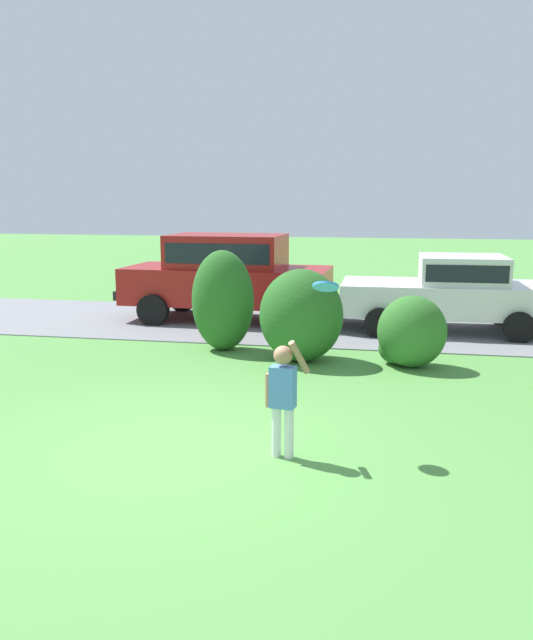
# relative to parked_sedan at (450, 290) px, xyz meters

# --- Properties ---
(ground_plane) EXTENTS (80.00, 80.00, 0.00)m
(ground_plane) POSITION_rel_parked_sedan_xyz_m (-3.36, -7.38, -0.85)
(ground_plane) COLOR #518E42
(driveway_strip) EXTENTS (28.00, 4.40, 0.02)m
(driveway_strip) POSITION_rel_parked_sedan_xyz_m (-3.36, 0.05, -0.84)
(driveway_strip) COLOR slate
(driveway_strip) RESTS_ON ground
(shrub_near_tree) EXTENTS (1.12, 0.91, 1.81)m
(shrub_near_tree) POSITION_rel_parked_sedan_xyz_m (-4.13, -2.58, 0.06)
(shrub_near_tree) COLOR #286023
(shrub_near_tree) RESTS_ON ground
(shrub_centre_left) EXTENTS (1.40, 1.26, 1.56)m
(shrub_centre_left) POSITION_rel_parked_sedan_xyz_m (-2.64, -3.13, -0.07)
(shrub_centre_left) COLOR #286023
(shrub_centre_left) RESTS_ON ground
(shrub_centre) EXTENTS (1.11, 0.91, 1.18)m
(shrub_centre) POSITION_rel_parked_sedan_xyz_m (-0.86, -3.17, -0.30)
(shrub_centre) COLOR #33702B
(shrub_centre) RESTS_ON ground
(parked_sedan) EXTENTS (4.42, 2.15, 1.56)m
(parked_sedan) POSITION_rel_parked_sedan_xyz_m (0.00, 0.00, 0.00)
(parked_sedan) COLOR white
(parked_sedan) RESTS_ON ground
(parked_suv) EXTENTS (4.75, 2.20, 1.92)m
(parked_suv) POSITION_rel_parked_sedan_xyz_m (-4.78, 0.29, 0.23)
(parked_suv) COLOR maroon
(parked_suv) RESTS_ON ground
(child_thrower) EXTENTS (0.47, 0.24, 1.29)m
(child_thrower) POSITION_rel_parked_sedan_xyz_m (-2.23, -7.36, -0.13)
(child_thrower) COLOR white
(child_thrower) RESTS_ON ground
(frisbee) EXTENTS (0.28, 0.26, 0.15)m
(frisbee) POSITION_rel_parked_sedan_xyz_m (-1.84, -6.96, 0.94)
(frisbee) COLOR #337FDB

